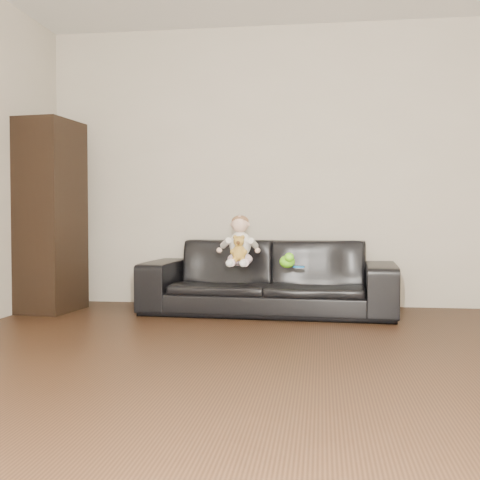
# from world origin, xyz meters

# --- Properties ---
(floor) EXTENTS (5.50, 5.50, 0.00)m
(floor) POSITION_xyz_m (0.00, 0.00, 0.00)
(floor) COLOR #311D11
(floor) RESTS_ON ground
(wall_back) EXTENTS (5.00, 0.00, 5.00)m
(wall_back) POSITION_xyz_m (0.00, 2.75, 1.30)
(wall_back) COLOR #BAB09D
(wall_back) RESTS_ON ground
(sofa) EXTENTS (2.17, 0.94, 0.62)m
(sofa) POSITION_xyz_m (-0.37, 2.25, 0.31)
(sofa) COLOR black
(sofa) RESTS_ON floor
(cabinet) EXTENTS (0.47, 0.61, 1.66)m
(cabinet) POSITION_xyz_m (-2.27, 2.11, 0.83)
(cabinet) COLOR black
(cabinet) RESTS_ON floor
(shelf_item) EXTENTS (0.21, 0.27, 0.28)m
(shelf_item) POSITION_xyz_m (-2.25, 2.11, 1.20)
(shelf_item) COLOR silver
(shelf_item) RESTS_ON cabinet
(baby) EXTENTS (0.31, 0.37, 0.43)m
(baby) POSITION_xyz_m (-0.61, 2.14, 0.60)
(baby) COLOR #FBD4DE
(baby) RESTS_ON sofa
(teddy_bear) EXTENTS (0.14, 0.13, 0.21)m
(teddy_bear) POSITION_xyz_m (-0.60, 2.00, 0.56)
(teddy_bear) COLOR #B18732
(teddy_bear) RESTS_ON sofa
(toy_green) EXTENTS (0.18, 0.19, 0.11)m
(toy_green) POSITION_xyz_m (-0.20, 1.99, 0.46)
(toy_green) COLOR #6EEC1B
(toy_green) RESTS_ON sofa
(toy_rattle) EXTENTS (0.09, 0.09, 0.07)m
(toy_rattle) POSITION_xyz_m (-0.19, 2.02, 0.44)
(toy_rattle) COLOR orange
(toy_rattle) RESTS_ON sofa
(toy_blue_disc) EXTENTS (0.12, 0.12, 0.01)m
(toy_blue_disc) POSITION_xyz_m (-0.11, 2.05, 0.42)
(toy_blue_disc) COLOR blue
(toy_blue_disc) RESTS_ON sofa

